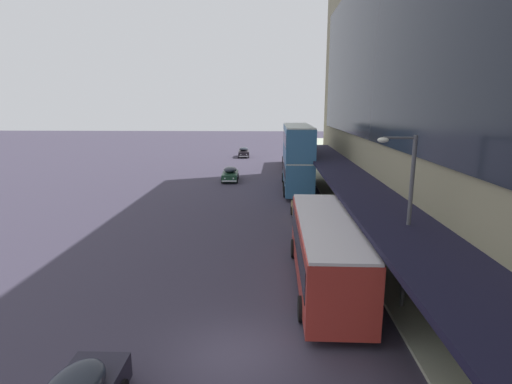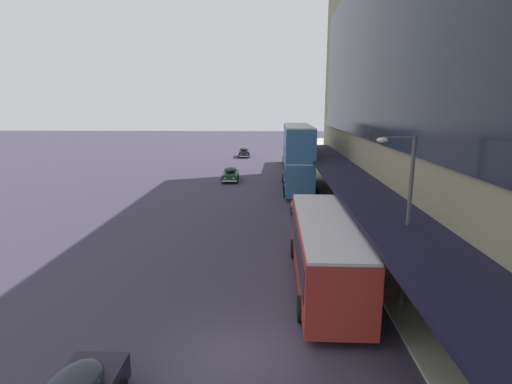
# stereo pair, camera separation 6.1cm
# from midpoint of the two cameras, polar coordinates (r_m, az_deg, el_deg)

# --- Properties ---
(ground) EXTENTS (240.00, 240.00, 0.00)m
(ground) POSITION_cam_midpoint_polar(r_m,az_deg,el_deg) (14.40, -3.36, -22.37)
(ground) COLOR #393344
(transit_bus_kerbside_front) EXTENTS (2.98, 10.00, 3.35)m
(transit_bus_kerbside_front) POSITION_cam_midpoint_polar(r_m,az_deg,el_deg) (54.78, 5.36, 5.62)
(transit_bus_kerbside_front) COLOR tan
(transit_bus_kerbside_front) RESTS_ON ground
(transit_bus_kerbside_rear) EXTENTS (2.86, 10.33, 3.19)m
(transit_bus_kerbside_rear) POSITION_cam_midpoint_polar(r_m,az_deg,el_deg) (18.61, 9.91, -7.88)
(transit_bus_kerbside_rear) COLOR #AC2F28
(transit_bus_kerbside_rear) RESTS_ON ground
(transit_bus_kerbside_far) EXTENTS (2.87, 11.35, 6.33)m
(transit_bus_kerbside_far) POSITION_cam_midpoint_polar(r_m,az_deg,el_deg) (39.40, 5.98, 5.22)
(transit_bus_kerbside_far) COLOR teal
(transit_bus_kerbside_far) RESTS_ON ground
(sedan_lead_mid) EXTENTS (1.94, 4.35, 1.59)m
(sedan_lead_mid) POSITION_cam_midpoint_polar(r_m,az_deg,el_deg) (65.13, -1.68, 5.71)
(sedan_lead_mid) COLOR black
(sedan_lead_mid) RESTS_ON ground
(sedan_second_near) EXTENTS (1.84, 4.81, 1.48)m
(sedan_second_near) POSITION_cam_midpoint_polar(r_m,az_deg,el_deg) (29.18, 6.98, -2.63)
(sedan_second_near) COLOR #A17B42
(sedan_second_near) RESTS_ON ground
(sedan_second_mid) EXTENTS (1.91, 4.33, 1.56)m
(sedan_second_mid) POSITION_cam_midpoint_polar(r_m,az_deg,el_deg) (44.34, -3.63, 2.58)
(sedan_second_mid) COLOR #1B3C28
(sedan_second_mid) RESTS_ON ground
(pedestrian_at_kerb) EXTENTS (0.61, 0.33, 1.86)m
(pedestrian_at_kerb) POSITION_cam_midpoint_polar(r_m,az_deg,el_deg) (20.65, 21.01, -8.42)
(pedestrian_at_kerb) COLOR #302518
(pedestrian_at_kerb) RESTS_ON sidewalk_kerb
(street_lamp) EXTENTS (1.50, 0.28, 6.95)m
(street_lamp) POSITION_cam_midpoint_polar(r_m,az_deg,el_deg) (16.57, 20.54, -2.48)
(street_lamp) COLOR #4C4C51
(street_lamp) RESTS_ON sidewalk_kerb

